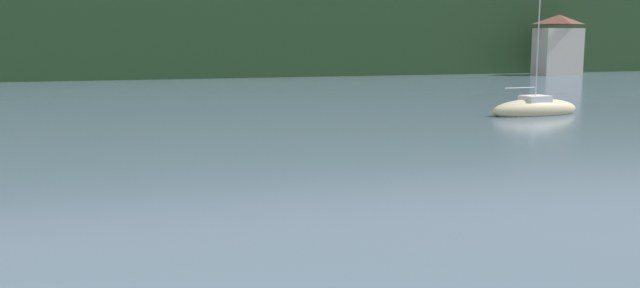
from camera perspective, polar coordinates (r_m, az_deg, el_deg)
The scene contains 3 objects.
wooded_hillside at distance 138.60m, azimuth -13.07°, elevation 9.24°, with size 352.00×63.33×44.29m.
shore_building_westcentral at distance 118.50m, azimuth 18.90°, elevation 7.62°, with size 7.14×4.48×9.53m.
sailboat_far_2 at distance 56.58m, azimuth 17.19°, elevation 2.76°, with size 7.90×2.97×11.84m.
Camera 1 is at (-7.11, 19.23, 5.96)m, focal length 39.07 mm.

